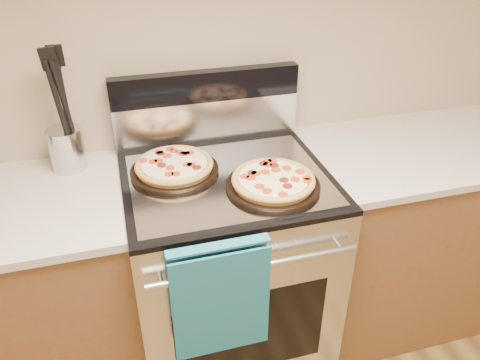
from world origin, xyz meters
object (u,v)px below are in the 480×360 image
object	(u,v)px
pepperoni_pizza_back	(174,167)
range_body	(228,271)
utensil_crock	(67,149)
pepperoni_pizza_front	(273,182)

from	to	relation	value
pepperoni_pizza_back	range_body	bearing A→B (deg)	-21.25
utensil_crock	pepperoni_pizza_back	bearing A→B (deg)	-24.24
pepperoni_pizza_back	pepperoni_pizza_front	distance (m)	0.38
pepperoni_pizza_front	pepperoni_pizza_back	bearing A→B (deg)	147.77
range_body	utensil_crock	xyz separation A→B (m)	(-0.56, 0.24, 0.54)
range_body	utensil_crock	distance (m)	0.81
pepperoni_pizza_front	utensil_crock	size ratio (longest dim) A/B	2.02
range_body	pepperoni_pizza_front	size ratio (longest dim) A/B	2.75
range_body	pepperoni_pizza_back	size ratio (longest dim) A/B	2.79
range_body	pepperoni_pizza_back	world-z (taller)	pepperoni_pizza_back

